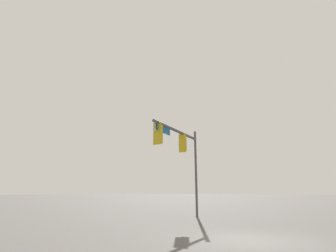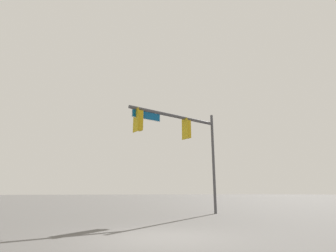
% 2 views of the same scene
% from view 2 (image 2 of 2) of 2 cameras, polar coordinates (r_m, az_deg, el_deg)
% --- Properties ---
extents(ground_plane, '(400.00, 400.00, 0.00)m').
position_cam_2_polar(ground_plane, '(8.05, -2.42, -23.14)').
color(ground_plane, '#514F4C').
extents(signal_pole_near, '(6.17, 1.39, 6.29)m').
position_cam_2_polar(signal_pole_near, '(15.63, 2.45, -1.23)').
color(signal_pole_near, '#47474C').
rests_on(signal_pole_near, ground_plane).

